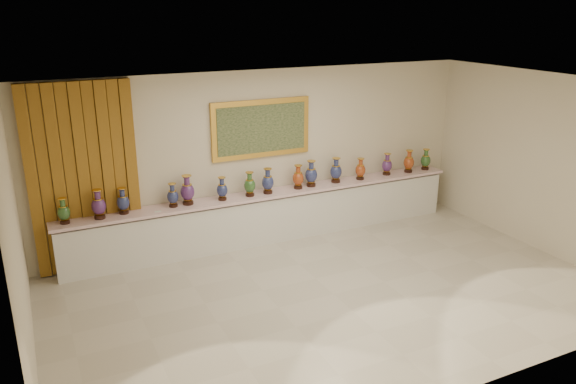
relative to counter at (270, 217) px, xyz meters
name	(u,v)px	position (x,y,z in m)	size (l,w,h in m)	color
ground	(333,294)	(0.00, -2.27, -0.44)	(8.00, 8.00, 0.00)	beige
room	(115,170)	(-2.56, 0.17, 1.14)	(8.00, 8.00, 8.00)	beige
counter	(270,217)	(0.00, 0.00, 0.00)	(7.28, 0.48, 0.90)	white
vase_0	(64,212)	(-3.39, -0.04, 0.64)	(0.24, 0.24, 0.40)	black
vase_1	(99,206)	(-2.88, -0.05, 0.67)	(0.25, 0.25, 0.47)	black
vase_2	(123,202)	(-2.51, 0.01, 0.65)	(0.25, 0.25, 0.42)	black
vase_3	(173,196)	(-1.73, -0.01, 0.64)	(0.23, 0.23, 0.40)	black
vase_4	(187,191)	(-1.48, 0.00, 0.69)	(0.27, 0.27, 0.50)	black
vase_5	(222,190)	(-0.90, -0.04, 0.64)	(0.23, 0.23, 0.40)	black
vase_6	(250,185)	(-0.40, -0.05, 0.66)	(0.26, 0.26, 0.43)	black
vase_7	(268,182)	(-0.06, -0.05, 0.67)	(0.25, 0.25, 0.45)	black
vase_8	(298,178)	(0.53, -0.03, 0.66)	(0.25, 0.25, 0.43)	black
vase_9	(311,175)	(0.81, -0.02, 0.68)	(0.26, 0.26, 0.48)	black
vase_10	(336,171)	(1.33, 0.00, 0.67)	(0.26, 0.26, 0.47)	black
vase_11	(360,170)	(1.84, -0.04, 0.65)	(0.22, 0.22, 0.41)	black
vase_12	(387,165)	(2.47, 0.00, 0.65)	(0.21, 0.21, 0.42)	black
vase_13	(409,162)	(2.96, -0.04, 0.66)	(0.21, 0.21, 0.44)	black
vase_14	(426,160)	(3.37, -0.04, 0.65)	(0.22, 0.22, 0.42)	black
label_card	(158,212)	(-2.01, -0.14, 0.47)	(0.10, 0.06, 0.00)	white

